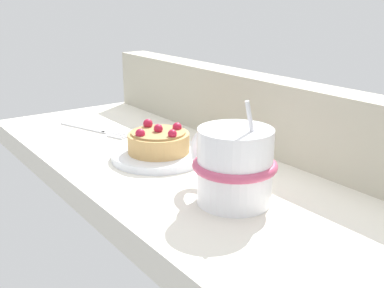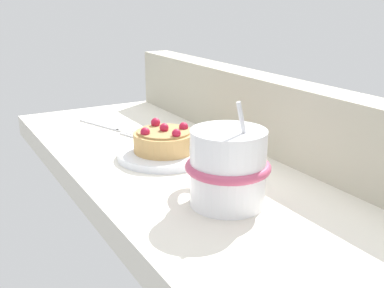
# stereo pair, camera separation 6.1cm
# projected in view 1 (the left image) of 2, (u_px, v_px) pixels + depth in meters

# --- Properties ---
(ground_plane) EXTENTS (0.82, 0.33, 0.04)m
(ground_plane) POSITION_uv_depth(u_px,v_px,m) (188.00, 175.00, 0.68)
(ground_plane) COLOR silver
(window_rail_back) EXTENTS (0.80, 0.05, 0.11)m
(window_rail_back) POSITION_uv_depth(u_px,v_px,m) (260.00, 112.00, 0.74)
(window_rail_back) COLOR #B2AD99
(window_rail_back) RESTS_ON ground_plane
(dessert_plate) EXTENTS (0.14, 0.14, 0.01)m
(dessert_plate) POSITION_uv_depth(u_px,v_px,m) (159.00, 155.00, 0.69)
(dessert_plate) COLOR silver
(dessert_plate) RESTS_ON ground_plane
(raspberry_tart) EXTENTS (0.09, 0.09, 0.04)m
(raspberry_tart) POSITION_uv_depth(u_px,v_px,m) (159.00, 141.00, 0.69)
(raspberry_tart) COLOR tan
(raspberry_tart) RESTS_ON dessert_plate
(coffee_mug) EXTENTS (0.13, 0.10, 0.12)m
(coffee_mug) POSITION_uv_depth(u_px,v_px,m) (233.00, 165.00, 0.54)
(coffee_mug) COLOR white
(coffee_mug) RESTS_ON ground_plane
(dessert_fork) EXTENTS (0.16, 0.07, 0.01)m
(dessert_fork) POSITION_uv_depth(u_px,v_px,m) (94.00, 129.00, 0.83)
(dessert_fork) COLOR silver
(dessert_fork) RESTS_ON ground_plane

